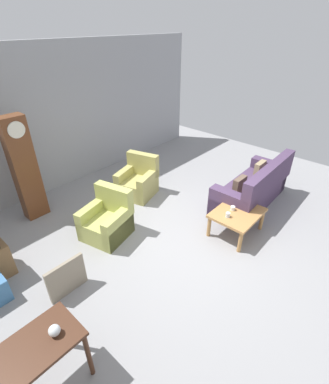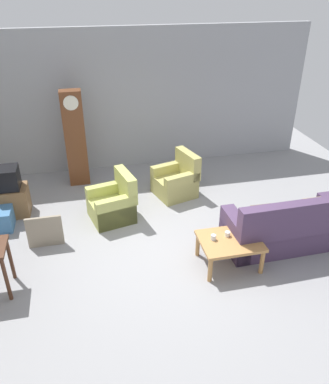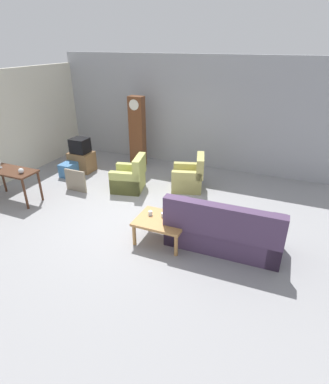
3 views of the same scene
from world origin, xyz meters
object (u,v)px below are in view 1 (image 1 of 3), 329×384
object	(u,v)px
armchair_olive_far	(138,182)
armchair_olive_near	(107,221)
cup_blue_rimmed	(228,215)
bowl_white_stacked	(243,203)
coffee_table_wood	(237,215)
framed_picture_leaning	(67,278)
grandfather_clock	(25,169)
cup_white_porcelain	(233,208)
couch_floral	(253,190)
glass_dome_cloche	(54,330)
console_table_dark	(16,369)

from	to	relation	value
armchair_olive_far	armchair_olive_near	bearing A→B (deg)	-155.22
cup_blue_rimmed	bowl_white_stacked	bearing A→B (deg)	-0.77
coffee_table_wood	framed_picture_leaning	size ratio (longest dim) A/B	1.60
grandfather_clock	framed_picture_leaning	size ratio (longest dim) A/B	3.50
armchair_olive_far	grandfather_clock	xyz separation A→B (m)	(-2.00, 1.00, 0.75)
grandfather_clock	cup_white_porcelain	size ratio (longest dim) A/B	24.58
grandfather_clock	cup_blue_rimmed	world-z (taller)	grandfather_clock
coffee_table_wood	grandfather_clock	xyz separation A→B (m)	(-2.26, 3.42, 0.65)
couch_floral	glass_dome_cloche	xyz separation A→B (m)	(-4.70, -0.11, 0.50)
framed_picture_leaning	bowl_white_stacked	bearing A→B (deg)	-18.85
couch_floral	bowl_white_stacked	distance (m)	0.87
couch_floral	cup_blue_rimmed	xyz separation A→B (m)	(-1.40, -0.18, 0.17)
grandfather_clock	cup_white_porcelain	bearing A→B (deg)	-55.83
cup_white_porcelain	bowl_white_stacked	xyz separation A→B (m)	(0.32, -0.05, -0.01)
armchair_olive_far	cup_blue_rimmed	distance (m)	2.37
couch_floral	grandfather_clock	bearing A→B (deg)	136.95
glass_dome_cloche	console_table_dark	bearing A→B (deg)	174.04
bowl_white_stacked	armchair_olive_near	bearing A→B (deg)	138.88
couch_floral	armchair_olive_near	distance (m)	3.20
grandfather_clock	glass_dome_cloche	bearing A→B (deg)	-111.47
couch_floral	cup_white_porcelain	xyz separation A→B (m)	(-1.15, -0.14, 0.17)
coffee_table_wood	cup_blue_rimmed	size ratio (longest dim) A/B	10.72
framed_picture_leaning	bowl_white_stacked	world-z (taller)	framed_picture_leaning
console_table_dark	couch_floral	bearing A→B (deg)	0.78
cup_blue_rimmed	armchair_olive_far	bearing A→B (deg)	89.99
coffee_table_wood	cup_white_porcelain	xyz separation A→B (m)	(-0.01, 0.11, 0.11)
bowl_white_stacked	cup_blue_rimmed	bearing A→B (deg)	179.23
armchair_olive_far	bowl_white_stacked	distance (m)	2.45
couch_floral	coffee_table_wood	size ratio (longest dim) A/B	2.20
armchair_olive_far	framed_picture_leaning	xyz separation A→B (m)	(-2.64, -1.27, -0.02)
framed_picture_leaning	glass_dome_cloche	distance (m)	1.33
grandfather_clock	couch_floral	bearing A→B (deg)	-43.05
armchair_olive_far	console_table_dark	size ratio (longest dim) A/B	0.75
couch_floral	coffee_table_wood	world-z (taller)	couch_floral
framed_picture_leaning	glass_dome_cloche	size ratio (longest dim) A/B	4.93
couch_floral	cup_blue_rimmed	world-z (taller)	couch_floral
bowl_white_stacked	couch_floral	bearing A→B (deg)	12.99
armchair_olive_near	bowl_white_stacked	size ratio (longest dim) A/B	4.87
cup_blue_rimmed	coffee_table_wood	bearing A→B (deg)	-13.04
console_table_dark	glass_dome_cloche	size ratio (longest dim) A/B	10.67
console_table_dark	cup_white_porcelain	distance (m)	3.96
cup_white_porcelain	cup_blue_rimmed	bearing A→B (deg)	-169.84
bowl_white_stacked	framed_picture_leaning	bearing A→B (deg)	161.15
couch_floral	armchair_olive_near	xyz separation A→B (m)	(-2.80, 1.53, -0.05)
armchair_olive_far	cup_blue_rimmed	world-z (taller)	armchair_olive_far
cup_white_porcelain	coffee_table_wood	bearing A→B (deg)	-84.85
couch_floral	grandfather_clock	distance (m)	4.71
armchair_olive_near	framed_picture_leaning	size ratio (longest dim) A/B	1.57
framed_picture_leaning	cup_white_porcelain	world-z (taller)	framed_picture_leaning
armchair_olive_far	cup_white_porcelain	distance (m)	2.34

